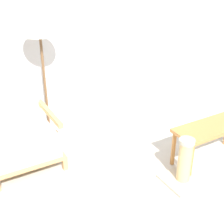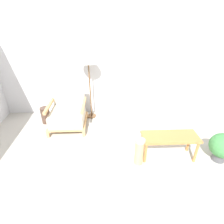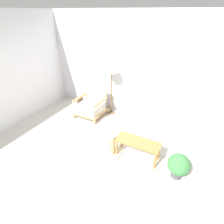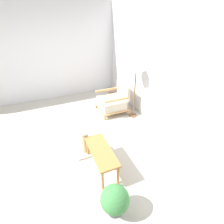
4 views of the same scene
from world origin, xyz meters
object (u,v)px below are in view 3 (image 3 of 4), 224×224
at_px(coffee_table, 138,144).
at_px(vase, 80,103).
at_px(floor_lamp, 111,70).
at_px(scratching_post, 112,147).
at_px(armchair, 91,106).
at_px(potted_plant, 179,165).

xyz_separation_m(coffee_table, vase, (-2.31, 1.17, -0.18)).
height_order(floor_lamp, scratching_post, floor_lamp).
bearing_deg(scratching_post, armchair, 138.00).
bearing_deg(floor_lamp, armchair, -139.57).
relative_size(armchair, floor_lamp, 0.52).
bearing_deg(scratching_post, coffee_table, 16.51).
xyz_separation_m(armchair, coffee_table, (1.78, -1.00, 0.05)).
xyz_separation_m(armchair, scratching_post, (1.27, -1.15, -0.13)).
relative_size(armchair, potted_plant, 1.57).
bearing_deg(armchair, vase, 161.88).
relative_size(coffee_table, scratching_post, 1.83).
distance_m(vase, scratching_post, 2.23).
height_order(coffee_table, scratching_post, scratching_post).
bearing_deg(floor_lamp, potted_plant, -34.78).
bearing_deg(potted_plant, floor_lamp, 145.22).
height_order(armchair, vase, armchair).
relative_size(armchair, coffee_table, 0.87).
height_order(coffee_table, potted_plant, potted_plant).
bearing_deg(scratching_post, potted_plant, 1.79).
bearing_deg(coffee_table, floor_lamp, 133.93).
height_order(floor_lamp, potted_plant, floor_lamp).
xyz_separation_m(floor_lamp, vase, (-0.98, -0.21, -1.13)).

